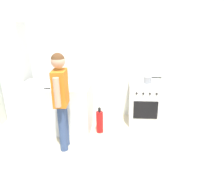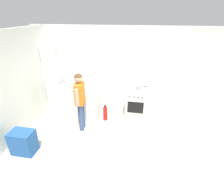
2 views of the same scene
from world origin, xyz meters
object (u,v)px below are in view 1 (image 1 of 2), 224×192
Objects in this scene: knife_bread at (41,89)px; person at (61,95)px; knife_chef at (63,84)px; larder_cabinet at (16,72)px; knife_paring at (53,83)px; pot at (148,80)px; oven_left at (144,103)px; fire_extinguisher at (100,122)px.

person is (0.47, -0.39, 0.05)m from knife_bread.
person reaches higher than knife_chef.
larder_cabinet is at bearing 136.74° from knife_bread.
knife_chef is 1.58× the size of knife_paring.
larder_cabinet is (-2.69, 0.10, 0.08)m from pot.
oven_left is 1.70× the size of fire_extinguisher.
person is at bearing -39.76° from knife_bread.
pot is 2.02m from knife_bread.
person is 1.68m from larder_cabinet.
knife_chef and knife_paring have the same top height.
oven_left is at bearing 36.02° from person.
larder_cabinet is at bearing 161.95° from fire_extinguisher.
fire_extinguisher is at bearing -18.05° from larder_cabinet.
person reaches higher than knife_paring.
larder_cabinet is (-1.09, 0.43, 0.10)m from knife_chef.
person is at bearing -77.43° from knife_chef.
knife_paring reaches higher than fire_extinguisher.
oven_left is at bearing 11.83° from knife_chef.
knife_chef is at bearing 102.57° from person.
pot is 0.99× the size of knife_bread.
oven_left is 0.42× the size of larder_cabinet.
knife_bread is (-1.91, -0.63, -0.01)m from pot.
oven_left is at bearing -2.20° from larder_cabinet.
knife_bread is 0.17× the size of larder_cabinet.
fire_extinguisher is at bearing -151.22° from oven_left.
fire_extinguisher is at bearing -152.20° from pot.
knife_paring is (-1.77, -0.26, 0.48)m from oven_left.
larder_cabinet is at bearing 138.01° from person.
oven_left reaches higher than fire_extinguisher.
larder_cabinet is (-1.25, 1.12, 0.05)m from person.
knife_bread is at bearing -105.34° from knife_paring.
knife_paring is (0.10, 0.37, 0.00)m from knife_bread.
knife_chef reaches higher than oven_left.
pot is at bearing 35.30° from person.
larder_cabinet reaches higher than fire_extinguisher.
pot is 1.25m from fire_extinguisher.
knife_chef is at bearing -17.96° from knife_paring.
knife_paring is 0.39× the size of fire_extinguisher.
larder_cabinet reaches higher than knife_bread.
knife_chef and knife_bread have the same top height.
person is 0.80× the size of larder_cabinet.
oven_left is at bearing -176.12° from pot.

